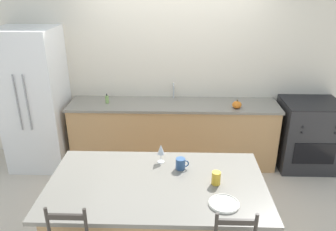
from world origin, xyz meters
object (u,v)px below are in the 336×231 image
Objects in this scene: wine_glass at (161,150)px; tumbler_cup at (216,178)px; refrigerator at (36,100)px; coffee_mug at (181,164)px; oven_range at (307,134)px; pumpkin_decoration at (237,105)px; soap_bottle at (107,99)px; dinner_plate at (224,203)px.

wine_glass reaches higher than tumbler_cup.
refrigerator is 2.53m from coffee_mug.
coffee_mug is (-1.77, -1.63, 0.49)m from oven_range.
pumpkin_decoration is (2.70, -0.09, -0.00)m from refrigerator.
soap_bottle is at bearing 179.46° from oven_range.
tumbler_cup is at bearing -35.62° from wine_glass.
oven_range is 4.13× the size of dinner_plate.
wine_glass is at bearing -142.03° from oven_range.
dinner_plate is (2.27, -2.09, -0.03)m from refrigerator.
coffee_mug is 1.05× the size of tumbler_cup.
dinner_plate is at bearing -58.59° from soap_bottle.
coffee_mug is 1.69m from pumpkin_decoration.
tumbler_cup is 0.92× the size of pumpkin_decoration.
dinner_plate is at bearing -50.17° from wine_glass.
soap_bottle is (-0.81, 1.55, -0.09)m from wine_glass.
soap_bottle is (-1.74, 0.14, 0.01)m from pumpkin_decoration.
refrigerator reaches higher than oven_range.
refrigerator is 2.32m from wine_glass.
soap_bottle is at bearing 117.65° from wine_glass.
pumpkin_decoration is at bearing 78.07° from dinner_plate.
tumbler_cup reaches higher than oven_range.
pumpkin_decoration is 1.74m from soap_bottle.
dinner_plate is 0.59m from coffee_mug.
pumpkin_decoration is 0.93× the size of soap_bottle.
soap_bottle reaches higher than oven_range.
oven_range is 8.55× the size of tumbler_cup.
soap_bottle reaches higher than tumbler_cup.
refrigerator is at bearing 140.81° from tumbler_cup.
tumbler_cup is (-0.03, 0.27, 0.05)m from dinner_plate.
wine_glass reaches higher than oven_range.
oven_range is 2.61m from dinner_plate.
refrigerator is at bearing 140.63° from coffee_mug.
coffee_mug is at bearing -39.37° from refrigerator.
refrigerator is 0.96m from soap_bottle.
tumbler_cup is 0.86× the size of soap_bottle.
wine_glass is (-0.50, 0.60, 0.12)m from dinner_plate.
coffee_mug is 0.36m from tumbler_cup.
soap_bottle is (-0.99, 1.66, -0.01)m from coffee_mug.
wine_glass is (-1.95, -1.52, 0.57)m from oven_range.
coffee_mug is at bearing 123.19° from dinner_plate.
tumbler_cup is at bearing -39.19° from refrigerator.
dinner_plate is 1.97× the size of coffee_mug.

